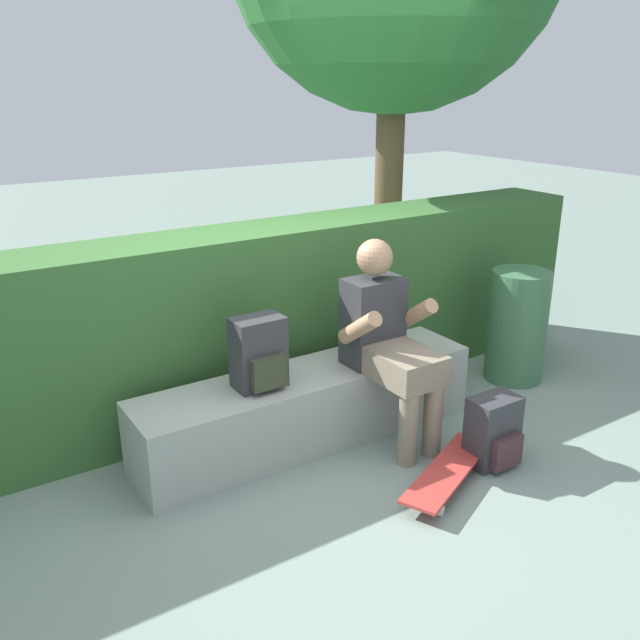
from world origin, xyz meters
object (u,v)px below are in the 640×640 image
object	(u,v)px
bench_main	(309,406)
backpack_on_ground	(494,432)
skateboard_near_person	(448,471)
backpack_on_bench	(259,354)
trash_bin	(517,326)
person_skater	(388,338)

from	to	relation	value
bench_main	backpack_on_ground	world-z (taller)	bench_main
bench_main	skateboard_near_person	size ratio (longest dim) A/B	2.59
backpack_on_bench	trash_bin	bearing A→B (deg)	-1.53
bench_main	trash_bin	xyz separation A→B (m)	(1.69, -0.06, 0.18)
backpack_on_ground	skateboard_near_person	bearing A→B (deg)	-176.73
bench_main	skateboard_near_person	bearing A→B (deg)	-65.55
person_skater	backpack_on_bench	xyz separation A→B (m)	(-0.73, 0.20, -0.01)
backpack_on_bench	bench_main	bearing A→B (deg)	1.68
bench_main	person_skater	bearing A→B (deg)	-27.82
skateboard_near_person	trash_bin	bearing A→B (deg)	29.33
person_skater	skateboard_near_person	bearing A→B (deg)	-93.68
skateboard_near_person	backpack_on_bench	bearing A→B (deg)	130.84
person_skater	skateboard_near_person	size ratio (longest dim) A/B	1.46
bench_main	skateboard_near_person	distance (m)	0.90
person_skater	backpack_on_ground	distance (m)	0.79
person_skater	backpack_on_ground	xyz separation A→B (m)	(0.31, -0.57, -0.44)
person_skater	backpack_on_bench	bearing A→B (deg)	164.32
bench_main	trash_bin	size ratio (longest dim) A/B	2.65
backpack_on_ground	trash_bin	distance (m)	1.23
person_skater	backpack_on_ground	size ratio (longest dim) A/B	2.96
backpack_on_bench	backpack_on_ground	distance (m)	1.37
person_skater	skateboard_near_person	distance (m)	0.82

